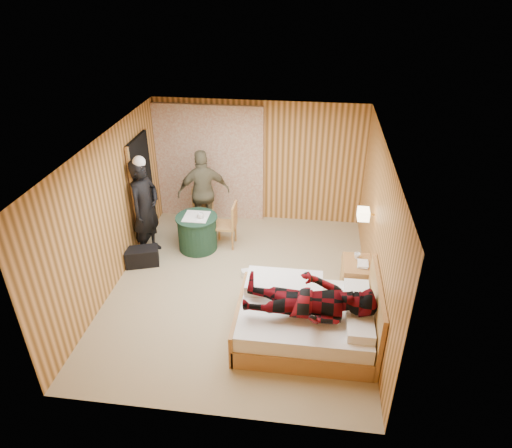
# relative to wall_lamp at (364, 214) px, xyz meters

# --- Properties ---
(floor) EXTENTS (4.20, 5.00, 0.01)m
(floor) POSITION_rel_wall_lamp_xyz_m (-1.92, -0.45, -1.30)
(floor) COLOR tan
(floor) RESTS_ON ground
(ceiling) EXTENTS (4.20, 5.00, 0.01)m
(ceiling) POSITION_rel_wall_lamp_xyz_m (-1.92, -0.45, 1.20)
(ceiling) COLOR white
(ceiling) RESTS_ON wall_back
(wall_back) EXTENTS (4.20, 0.02, 2.50)m
(wall_back) POSITION_rel_wall_lamp_xyz_m (-1.92, 2.05, -0.05)
(wall_back) COLOR #DD9B54
(wall_back) RESTS_ON floor
(wall_left) EXTENTS (0.02, 5.00, 2.50)m
(wall_left) POSITION_rel_wall_lamp_xyz_m (-4.02, -0.45, -0.05)
(wall_left) COLOR #DD9B54
(wall_left) RESTS_ON floor
(wall_right) EXTENTS (0.02, 5.00, 2.50)m
(wall_right) POSITION_rel_wall_lamp_xyz_m (0.18, -0.45, -0.05)
(wall_right) COLOR #DD9B54
(wall_right) RESTS_ON floor
(curtain) EXTENTS (2.20, 0.08, 2.40)m
(curtain) POSITION_rel_wall_lamp_xyz_m (-2.92, 1.98, -0.10)
(curtain) COLOR beige
(curtain) RESTS_ON floor
(doorway) EXTENTS (0.06, 0.90, 2.05)m
(doorway) POSITION_rel_wall_lamp_xyz_m (-3.98, 0.95, -0.28)
(doorway) COLOR black
(doorway) RESTS_ON floor
(wall_lamp) EXTENTS (0.26, 0.24, 0.16)m
(wall_lamp) POSITION_rel_wall_lamp_xyz_m (0.00, 0.00, 0.00)
(wall_lamp) COLOR gold
(wall_lamp) RESTS_ON wall_right
(bed) EXTENTS (1.96, 1.50, 1.03)m
(bed) POSITION_rel_wall_lamp_xyz_m (-0.80, -1.43, -1.00)
(bed) COLOR tan
(bed) RESTS_ON floor
(nightstand) EXTENTS (0.46, 0.63, 0.60)m
(nightstand) POSITION_rel_wall_lamp_xyz_m (-0.04, -0.35, -0.99)
(nightstand) COLOR tan
(nightstand) RESTS_ON floor
(round_table) EXTENTS (0.78, 0.78, 0.69)m
(round_table) POSITION_rel_wall_lamp_xyz_m (-2.91, 0.67, -0.95)
(round_table) COLOR #1E412D
(round_table) RESTS_ON floor
(chair_far) EXTENTS (0.52, 0.52, 0.93)m
(chair_far) POSITION_rel_wall_lamp_xyz_m (-2.93, 1.29, -0.76)
(chair_far) COLOR tan
(chair_far) RESTS_ON floor
(chair_near) EXTENTS (0.41, 0.41, 0.89)m
(chair_near) POSITION_rel_wall_lamp_xyz_m (-2.33, 0.84, -0.78)
(chair_near) COLOR tan
(chair_near) RESTS_ON floor
(duffel_bag) EXTENTS (0.65, 0.47, 0.33)m
(duffel_bag) POSITION_rel_wall_lamp_xyz_m (-3.77, 0.01, -1.14)
(duffel_bag) COLOR black
(duffel_bag) RESTS_ON floor
(sneaker_left) EXTENTS (0.27, 0.14, 0.11)m
(sneaker_left) POSITION_rel_wall_lamp_xyz_m (-2.73, 0.67, -1.24)
(sneaker_left) COLOR white
(sneaker_left) RESTS_ON floor
(sneaker_right) EXTENTS (0.32, 0.22, 0.13)m
(sneaker_right) POSITION_rel_wall_lamp_xyz_m (-1.80, -0.10, -1.23)
(sneaker_right) COLOR white
(sneaker_right) RESTS_ON floor
(woman_standing) EXTENTS (0.63, 0.77, 1.83)m
(woman_standing) POSITION_rel_wall_lamp_xyz_m (-3.77, 0.44, -0.38)
(woman_standing) COLOR black
(woman_standing) RESTS_ON floor
(man_at_table) EXTENTS (1.09, 0.73, 1.72)m
(man_at_table) POSITION_rel_wall_lamp_xyz_m (-2.91, 1.32, -0.44)
(man_at_table) COLOR brown
(man_at_table) RESTS_ON floor
(man_on_bed) EXTENTS (0.86, 0.67, 1.77)m
(man_on_bed) POSITION_rel_wall_lamp_xyz_m (-0.77, -1.66, -0.35)
(man_on_bed) COLOR #60090F
(man_on_bed) RESTS_ON bed
(book_lower) EXTENTS (0.19, 0.24, 0.02)m
(book_lower) POSITION_rel_wall_lamp_xyz_m (-0.04, -0.40, -0.69)
(book_lower) COLOR white
(book_lower) RESTS_ON nightstand
(book_upper) EXTENTS (0.17, 0.23, 0.02)m
(book_upper) POSITION_rel_wall_lamp_xyz_m (-0.04, -0.40, -0.67)
(book_upper) COLOR white
(book_upper) RESTS_ON nightstand
(cup_nightstand) EXTENTS (0.11, 0.11, 0.09)m
(cup_nightstand) POSITION_rel_wall_lamp_xyz_m (-0.04, -0.22, -0.65)
(cup_nightstand) COLOR white
(cup_nightstand) RESTS_ON nightstand
(cup_table) EXTENTS (0.14, 0.14, 0.10)m
(cup_table) POSITION_rel_wall_lamp_xyz_m (-2.81, 0.62, -0.56)
(cup_table) COLOR white
(cup_table) RESTS_ON round_table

